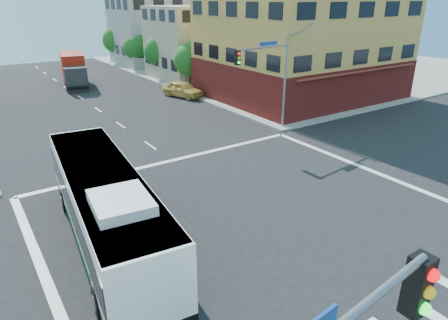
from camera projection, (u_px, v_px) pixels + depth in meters
ground at (263, 223)px, 19.03m from camera, size 120.00×120.00×0.00m
sidewalk_ne at (295, 64)px, 63.96m from camera, size 50.00×50.00×0.15m
corner_building_ne at (302, 40)px, 41.32m from camera, size 18.10×15.44×14.00m
building_east_near at (201, 42)px, 52.18m from camera, size 12.06×10.06×9.00m
building_east_far at (155, 31)px, 62.74m from camera, size 12.06×10.06×10.00m
signal_mast_ne at (270, 69)px, 29.99m from camera, size 7.91×1.13×8.07m
street_tree_a at (190, 58)px, 45.26m from camera, size 3.60×3.60×5.53m
street_tree_b at (160, 49)px, 51.34m from camera, size 3.80×3.80×5.79m
street_tree_c at (136, 46)px, 57.59m from camera, size 3.40×3.40×5.29m
street_tree_d at (116, 38)px, 63.57m from camera, size 4.00×4.00×6.03m
transit_bus at (106, 207)px, 16.70m from camera, size 4.05×12.92×3.76m
box_truck at (74, 71)px, 47.79m from camera, size 3.92×8.62×3.74m
parked_car at (183, 89)px, 42.80m from camera, size 3.36×5.26×1.67m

